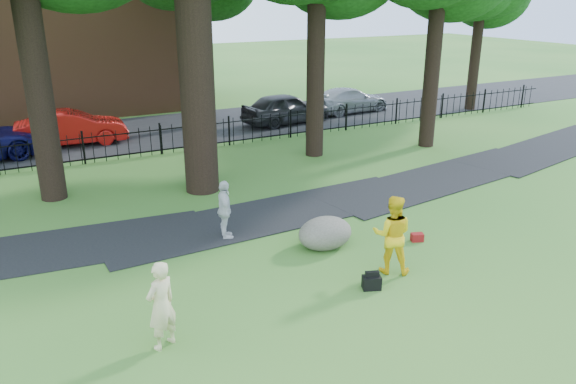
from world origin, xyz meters
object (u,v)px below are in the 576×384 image
man (392,234)px  red_sedan (72,128)px  woman (161,305)px  boulder (325,231)px

man → red_sedan: size_ratio=0.42×
woman → man: (5.61, 0.44, 0.08)m
man → boulder: size_ratio=1.30×
woman → man: bearing=158.8°
boulder → red_sedan: bearing=107.2°
woman → boulder: 5.50m
man → red_sedan: man is taller
woman → boulder: bearing=179.7°
boulder → woman: bearing=-154.6°
man → woman: bearing=41.3°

